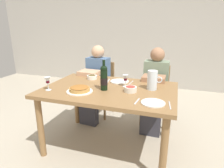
# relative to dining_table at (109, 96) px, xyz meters

# --- Properties ---
(ground_plane) EXTENTS (8.00, 8.00, 0.00)m
(ground_plane) POSITION_rel_dining_table_xyz_m (0.00, 0.00, -0.67)
(ground_plane) COLOR #B2A893
(back_wall) EXTENTS (8.00, 0.10, 2.80)m
(back_wall) POSITION_rel_dining_table_xyz_m (0.00, 2.70, 0.73)
(back_wall) COLOR #B2ADA3
(back_wall) RESTS_ON ground
(dining_table) EXTENTS (1.50, 1.00, 0.76)m
(dining_table) POSITION_rel_dining_table_xyz_m (0.00, 0.00, 0.00)
(dining_table) COLOR olive
(dining_table) RESTS_ON ground
(wine_bottle) EXTENTS (0.08, 0.08, 0.34)m
(wine_bottle) POSITION_rel_dining_table_xyz_m (-0.04, -0.07, 0.23)
(wine_bottle) COLOR black
(wine_bottle) RESTS_ON dining_table
(water_pitcher) EXTENTS (0.17, 0.11, 0.22)m
(water_pitcher) POSITION_rel_dining_table_xyz_m (0.47, 0.11, 0.19)
(water_pitcher) COLOR silver
(water_pitcher) RESTS_ON dining_table
(baked_tart) EXTENTS (0.28, 0.28, 0.06)m
(baked_tart) POSITION_rel_dining_table_xyz_m (-0.27, -0.22, 0.12)
(baked_tart) COLOR white
(baked_tart) RESTS_ON dining_table
(salad_bowl) EXTENTS (0.14, 0.14, 0.07)m
(salad_bowl) POSITION_rel_dining_table_xyz_m (0.26, -0.04, 0.13)
(salad_bowl) COLOR silver
(salad_bowl) RESTS_ON dining_table
(olive_bowl) EXTENTS (0.14, 0.14, 0.06)m
(olive_bowl) POSITION_rel_dining_table_xyz_m (-0.35, 0.30, 0.12)
(olive_bowl) COLOR white
(olive_bowl) RESTS_ON dining_table
(wine_glass_left_diner) EXTENTS (0.07, 0.07, 0.15)m
(wine_glass_left_diner) POSITION_rel_dining_table_xyz_m (-0.62, -0.28, 0.20)
(wine_glass_left_diner) COLOR silver
(wine_glass_left_diner) RESTS_ON dining_table
(wine_glass_right_diner) EXTENTS (0.07, 0.07, 0.14)m
(wine_glass_right_diner) POSITION_rel_dining_table_xyz_m (0.16, 0.12, 0.19)
(wine_glass_right_diner) COLOR silver
(wine_glass_right_diner) RESTS_ON dining_table
(dinner_plate_left_setting) EXTENTS (0.22, 0.22, 0.01)m
(dinner_plate_left_setting) POSITION_rel_dining_table_xyz_m (0.53, -0.30, 0.10)
(dinner_plate_left_setting) COLOR white
(dinner_plate_left_setting) RESTS_ON dining_table
(dinner_plate_right_setting) EXTENTS (0.24, 0.24, 0.01)m
(dinner_plate_right_setting) POSITION_rel_dining_table_xyz_m (0.04, 0.28, 0.10)
(dinner_plate_right_setting) COLOR white
(dinner_plate_right_setting) RESTS_ON dining_table
(fork_left_setting) EXTENTS (0.03, 0.16, 0.00)m
(fork_left_setting) POSITION_rel_dining_table_xyz_m (0.38, -0.30, 0.09)
(fork_left_setting) COLOR silver
(fork_left_setting) RESTS_ON dining_table
(knife_left_setting) EXTENTS (0.03, 0.18, 0.00)m
(knife_left_setting) POSITION_rel_dining_table_xyz_m (0.68, -0.30, 0.09)
(knife_left_setting) COLOR silver
(knife_left_setting) RESTS_ON dining_table
(knife_right_setting) EXTENTS (0.03, 0.18, 0.00)m
(knife_right_setting) POSITION_rel_dining_table_xyz_m (0.19, 0.28, 0.09)
(knife_right_setting) COLOR silver
(knife_right_setting) RESTS_ON dining_table
(spoon_right_setting) EXTENTS (0.04, 0.16, 0.00)m
(spoon_right_setting) POSITION_rel_dining_table_xyz_m (-0.11, 0.28, 0.09)
(spoon_right_setting) COLOR silver
(spoon_right_setting) RESTS_ON dining_table
(chair_left) EXTENTS (0.43, 0.43, 0.87)m
(chair_left) POSITION_rel_dining_table_xyz_m (-0.44, 0.89, -0.17)
(chair_left) COLOR olive
(chair_left) RESTS_ON ground
(diner_left) EXTENTS (0.36, 0.52, 1.16)m
(diner_left) POSITION_rel_dining_table_xyz_m (-0.46, 0.66, -0.05)
(diner_left) COLOR #4C6B93
(diner_left) RESTS_ON ground
(chair_right) EXTENTS (0.40, 0.40, 0.87)m
(chair_right) POSITION_rel_dining_table_xyz_m (0.45, 0.89, -0.17)
(chair_right) COLOR olive
(chair_right) RESTS_ON ground
(diner_right) EXTENTS (0.34, 0.50, 1.16)m
(diner_right) POSITION_rel_dining_table_xyz_m (0.45, 0.65, -0.05)
(diner_right) COLOR gray
(diner_right) RESTS_ON ground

